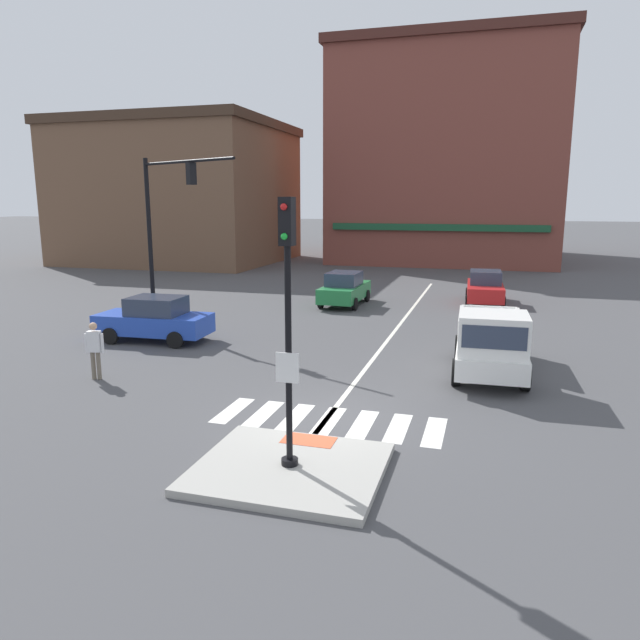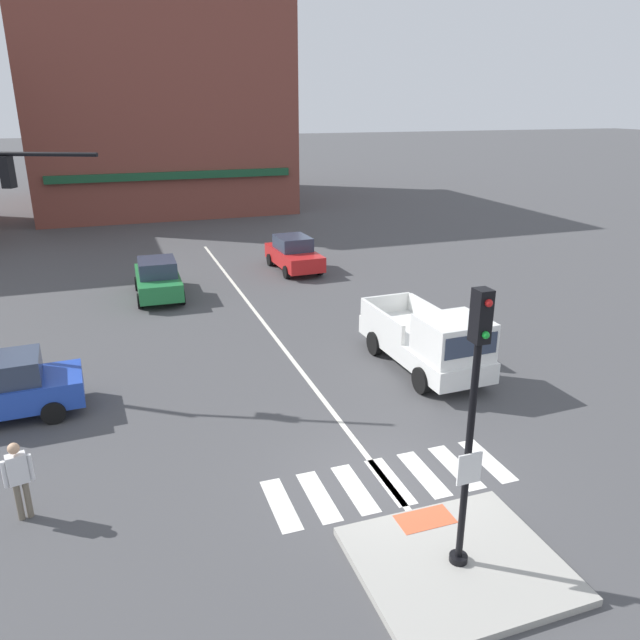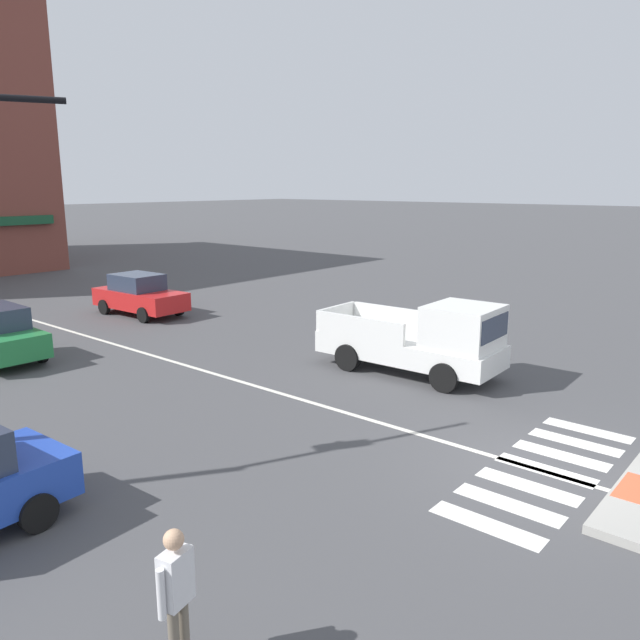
% 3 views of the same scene
% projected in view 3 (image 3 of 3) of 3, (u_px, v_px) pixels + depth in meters
% --- Properties ---
extents(ground_plane, '(300.00, 300.00, 0.00)m').
position_uv_depth(ground_plane, '(540.00, 468.00, 11.38)').
color(ground_plane, '#474749').
extents(tactile_pad_front, '(1.10, 0.60, 0.01)m').
position_uv_depth(tactile_pad_front, '(638.00, 489.00, 10.31)').
color(tactile_pad_front, '#DB5B38').
rests_on(tactile_pad_front, traffic_island).
extents(crosswalk_stripe_a, '(0.44, 1.80, 0.01)m').
position_uv_depth(crosswalk_stripe_a, '(487.00, 525.00, 9.49)').
color(crosswalk_stripe_a, silver).
rests_on(crosswalk_stripe_a, ground).
extents(crosswalk_stripe_b, '(0.44, 1.80, 0.01)m').
position_uv_depth(crosswalk_stripe_b, '(509.00, 504.00, 10.10)').
color(crosswalk_stripe_b, silver).
rests_on(crosswalk_stripe_b, ground).
extents(crosswalk_stripe_c, '(0.44, 1.80, 0.01)m').
position_uv_depth(crosswalk_stripe_c, '(528.00, 486.00, 10.71)').
color(crosswalk_stripe_c, silver).
rests_on(crosswalk_stripe_c, ground).
extents(crosswalk_stripe_d, '(0.44, 1.80, 0.01)m').
position_uv_depth(crosswalk_stripe_d, '(545.00, 470.00, 11.32)').
color(crosswalk_stripe_d, silver).
rests_on(crosswalk_stripe_d, ground).
extents(crosswalk_stripe_e, '(0.44, 1.80, 0.01)m').
position_uv_depth(crosswalk_stripe_e, '(561.00, 455.00, 11.93)').
color(crosswalk_stripe_e, silver).
rests_on(crosswalk_stripe_e, ground).
extents(crosswalk_stripe_f, '(0.44, 1.80, 0.01)m').
position_uv_depth(crosswalk_stripe_f, '(575.00, 442.00, 12.53)').
color(crosswalk_stripe_f, silver).
rests_on(crosswalk_stripe_f, ground).
extents(crosswalk_stripe_g, '(0.44, 1.80, 0.01)m').
position_uv_depth(crosswalk_stripe_g, '(588.00, 430.00, 13.14)').
color(crosswalk_stripe_g, silver).
rests_on(crosswalk_stripe_g, ground).
extents(lane_centre_line, '(0.14, 28.00, 0.01)m').
position_uv_depth(lane_centre_line, '(193.00, 368.00, 17.62)').
color(lane_centre_line, silver).
rests_on(lane_centre_line, ground).
extents(car_red_eastbound_distant, '(1.98, 4.17, 1.64)m').
position_uv_depth(car_red_eastbound_distant, '(140.00, 295.00, 24.58)').
color(car_red_eastbound_distant, red).
rests_on(car_red_eastbound_distant, ground).
extents(pickup_truck_white_eastbound_mid, '(2.19, 5.16, 2.08)m').
position_uv_depth(pickup_truck_white_eastbound_mid, '(424.00, 341.00, 16.74)').
color(pickup_truck_white_eastbound_mid, white).
rests_on(pickup_truck_white_eastbound_mid, ground).
extents(pedestrian_at_curb_left, '(0.54, 0.30, 1.67)m').
position_uv_depth(pedestrian_at_curb_left, '(176.00, 589.00, 6.47)').
color(pedestrian_at_curb_left, '#6B6051').
rests_on(pedestrian_at_curb_left, ground).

